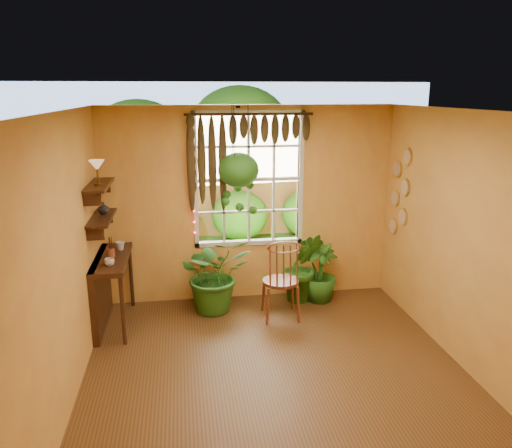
% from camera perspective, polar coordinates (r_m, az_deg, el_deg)
% --- Properties ---
extents(floor, '(4.50, 4.50, 0.00)m').
position_cam_1_polar(floor, '(5.35, 2.69, -17.59)').
color(floor, brown).
rests_on(floor, ground).
extents(ceiling, '(4.50, 4.50, 0.00)m').
position_cam_1_polar(ceiling, '(4.51, 3.12, 12.72)').
color(ceiling, silver).
rests_on(ceiling, wall_back).
extents(wall_back, '(4.00, 0.00, 4.00)m').
position_cam_1_polar(wall_back, '(6.90, -0.81, 2.20)').
color(wall_back, '#E6B74E').
rests_on(wall_back, floor).
extents(wall_left, '(0.00, 4.50, 4.50)m').
position_cam_1_polar(wall_left, '(4.79, -21.33, -4.65)').
color(wall_left, '#E6B74E').
rests_on(wall_left, floor).
extents(wall_right, '(0.00, 4.50, 4.50)m').
position_cam_1_polar(wall_right, '(5.50, 23.79, -2.43)').
color(wall_right, '#E6B74E').
rests_on(wall_right, floor).
extents(window, '(1.52, 0.10, 1.86)m').
position_cam_1_polar(window, '(6.86, -0.85, 5.11)').
color(window, silver).
rests_on(window, wall_back).
extents(valance_vine, '(1.70, 0.12, 1.10)m').
position_cam_1_polar(valance_vine, '(6.65, -1.46, 9.82)').
color(valance_vine, '#38200F').
rests_on(valance_vine, window).
extents(string_lights, '(0.03, 0.03, 1.54)m').
position_cam_1_polar(string_lights, '(6.70, -7.23, 5.19)').
color(string_lights, '#FF2633').
rests_on(string_lights, window).
extents(wall_plates, '(0.04, 0.32, 1.10)m').
position_cam_1_polar(wall_plates, '(6.97, 16.10, 3.43)').
color(wall_plates, '#FCECCD').
rests_on(wall_plates, wall_right).
extents(counter_ledge, '(0.40, 1.20, 0.90)m').
position_cam_1_polar(counter_ledge, '(6.52, -16.93, -6.57)').
color(counter_ledge, '#38200F').
rests_on(counter_ledge, floor).
extents(shelf_lower, '(0.25, 0.90, 0.04)m').
position_cam_1_polar(shelf_lower, '(6.27, -17.21, 0.68)').
color(shelf_lower, '#38200F').
rests_on(shelf_lower, wall_left).
extents(shelf_upper, '(0.25, 0.90, 0.04)m').
position_cam_1_polar(shelf_upper, '(6.18, -17.49, 4.27)').
color(shelf_upper, '#38200F').
rests_on(shelf_upper, wall_left).
extents(backyard, '(14.00, 10.00, 12.00)m').
position_cam_1_polar(backyard, '(11.46, -2.78, 6.98)').
color(backyard, '#2A5A19').
rests_on(backyard, ground).
extents(windsor_chair, '(0.48, 0.51, 1.26)m').
position_cam_1_polar(windsor_chair, '(6.51, 2.88, -7.73)').
color(windsor_chair, brown).
rests_on(windsor_chair, floor).
extents(potted_plant_left, '(1.05, 0.95, 1.04)m').
position_cam_1_polar(potted_plant_left, '(6.69, -4.69, -5.67)').
color(potted_plant_left, '#205316').
rests_on(potted_plant_left, floor).
extents(potted_plant_mid, '(0.62, 0.53, 1.01)m').
position_cam_1_polar(potted_plant_mid, '(6.99, 5.36, -4.93)').
color(potted_plant_mid, '#205316').
rests_on(potted_plant_mid, floor).
extents(potted_plant_right, '(0.59, 0.59, 0.84)m').
position_cam_1_polar(potted_plant_right, '(7.06, 7.31, -5.48)').
color(potted_plant_right, '#205316').
rests_on(potted_plant_right, floor).
extents(hanging_basket, '(0.54, 0.54, 1.42)m').
position_cam_1_polar(hanging_basket, '(6.57, -2.01, 5.88)').
color(hanging_basket, black).
rests_on(hanging_basket, ceiling).
extents(cup_a, '(0.11, 0.11, 0.09)m').
position_cam_1_polar(cup_a, '(6.07, -16.42, -4.19)').
color(cup_a, silver).
rests_on(cup_a, counter_ledge).
extents(cup_b, '(0.15, 0.15, 0.11)m').
position_cam_1_polar(cup_b, '(6.63, -15.25, -2.42)').
color(cup_b, beige).
rests_on(cup_b, counter_ledge).
extents(brush_jar, '(0.09, 0.09, 0.32)m').
position_cam_1_polar(brush_jar, '(6.36, -16.28, -2.56)').
color(brush_jar, brown).
rests_on(brush_jar, counter_ledge).
extents(shelf_vase, '(0.16, 0.16, 0.15)m').
position_cam_1_polar(shelf_vase, '(6.38, -17.05, 1.78)').
color(shelf_vase, '#B2AD99').
rests_on(shelf_vase, shelf_lower).
extents(tiffany_lamp, '(0.18, 0.18, 0.30)m').
position_cam_1_polar(tiffany_lamp, '(6.00, -17.73, 6.23)').
color(tiffany_lamp, '#543B18').
rests_on(tiffany_lamp, shelf_upper).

